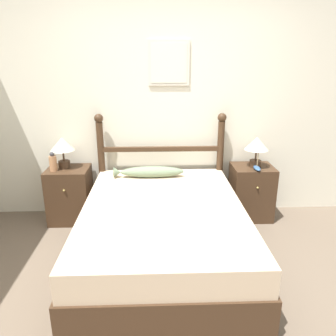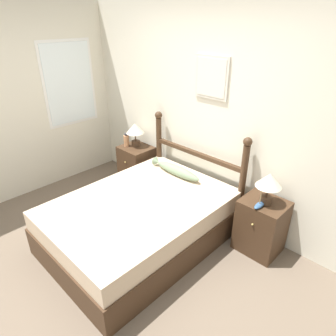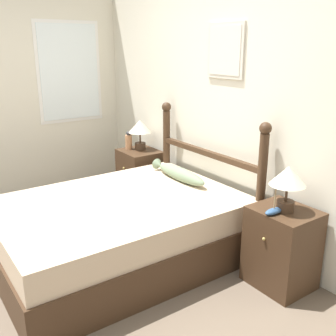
# 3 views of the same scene
# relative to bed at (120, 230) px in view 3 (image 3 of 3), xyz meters

# --- Properties ---
(ground_plane) EXTENTS (16.00, 16.00, 0.00)m
(ground_plane) POSITION_rel_bed_xyz_m (0.09, -0.64, -0.27)
(ground_plane) COLOR brown
(wall_back) EXTENTS (6.40, 0.08, 2.55)m
(wall_back) POSITION_rel_bed_xyz_m (0.09, 1.09, 1.01)
(wall_back) COLOR beige
(wall_back) RESTS_ON ground_plane
(bed) EXTENTS (1.44, 1.99, 0.55)m
(bed) POSITION_rel_bed_xyz_m (0.00, 0.00, 0.00)
(bed) COLOR #3D2819
(bed) RESTS_ON ground_plane
(headboard) EXTENTS (1.46, 0.10, 1.20)m
(headboard) POSITION_rel_bed_xyz_m (-0.00, 0.96, 0.40)
(headboard) COLOR #3D2819
(headboard) RESTS_ON ground_plane
(nightstand_left) EXTENTS (0.46, 0.42, 0.62)m
(nightstand_left) POSITION_rel_bed_xyz_m (-1.04, 0.83, 0.04)
(nightstand_left) COLOR #3D2819
(nightstand_left) RESTS_ON ground_plane
(nightstand_right) EXTENTS (0.46, 0.42, 0.62)m
(nightstand_right) POSITION_rel_bed_xyz_m (1.04, 0.83, 0.04)
(nightstand_right) COLOR #3D2819
(nightstand_right) RESTS_ON ground_plane
(table_lamp_left) EXTENTS (0.26, 0.26, 0.34)m
(table_lamp_left) POSITION_rel_bed_xyz_m (-1.08, 0.86, 0.59)
(table_lamp_left) COLOR #422D1E
(table_lamp_left) RESTS_ON nightstand_left
(table_lamp_right) EXTENTS (0.26, 0.26, 0.34)m
(table_lamp_right) POSITION_rel_bed_xyz_m (1.05, 0.81, 0.59)
(table_lamp_right) COLOR #422D1E
(table_lamp_right) RESTS_ON nightstand_right
(bottle) EXTENTS (0.08, 0.08, 0.21)m
(bottle) POSITION_rel_bed_xyz_m (-1.16, 0.76, 0.44)
(bottle) COLOR tan
(bottle) RESTS_ON nightstand_left
(model_boat) EXTENTS (0.06, 0.17, 0.20)m
(model_boat) POSITION_rel_bed_xyz_m (1.04, 0.70, 0.38)
(model_boat) COLOR #335684
(model_boat) RESTS_ON nightstand_right
(fish_pillow) EXTENTS (0.76, 0.14, 0.12)m
(fish_pillow) POSITION_rel_bed_xyz_m (-0.13, 0.72, 0.34)
(fish_pillow) COLOR gray
(fish_pillow) RESTS_ON bed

